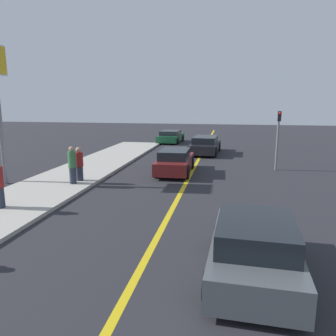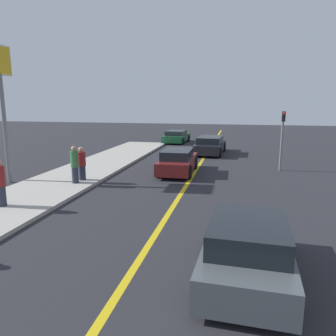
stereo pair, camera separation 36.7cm
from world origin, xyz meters
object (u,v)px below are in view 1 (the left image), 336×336
Objects in this scene: pedestrian_by_sign at (79,164)px; car_ahead_center at (175,161)px; car_far_distant at (205,145)px; car_parked_left_lot at (171,137)px; traffic_light at (278,134)px; car_near_right_lane at (254,249)px; pedestrian_far_standing at (72,165)px.

car_ahead_center is at bearing 36.73° from pedestrian_by_sign.
car_parked_left_lot is at bearing 124.96° from car_far_distant.
car_ahead_center is 1.28× the size of traffic_light.
traffic_light is (8.19, -11.55, 1.53)m from car_parked_left_lot.
car_near_right_lane is at bearing -99.72° from traffic_light.
car_far_distant is at bearing -55.39° from car_parked_left_lot.
car_near_right_lane is 12.49m from traffic_light.
car_ahead_center is (-3.51, 10.44, -0.01)m from car_near_right_lane.
traffic_light is at bearing 26.61° from pedestrian_by_sign.
car_near_right_lane is 11.02m from car_ahead_center.
car_near_right_lane is 0.94× the size of car_ahead_center.
car_far_distant is (1.16, 7.24, -0.01)m from car_ahead_center.
car_ahead_center is 0.88× the size of car_far_distant.
pedestrian_by_sign is at bearing -153.39° from traffic_light.
car_ahead_center is 2.64× the size of pedestrian_by_sign.
car_near_right_lane is at bearing -40.94° from pedestrian_far_standing.
pedestrian_far_standing is at bearing -139.18° from car_ahead_center.
pedestrian_by_sign reaches higher than car_far_distant.
traffic_light reaches higher than car_parked_left_lot.
pedestrian_far_standing is at bearing -92.37° from car_parked_left_lot.
pedestrian_by_sign is at bearing -113.86° from car_far_distant.
car_parked_left_lot is 2.40× the size of pedestrian_far_standing.
car_parked_left_lot is 2.58× the size of pedestrian_by_sign.
car_near_right_lane is 1.21× the size of traffic_light.
pedestrian_far_standing is at bearing -92.72° from pedestrian_by_sign.
traffic_light reaches higher than car_near_right_lane.
car_ahead_center is at bearing -162.32° from traffic_light.
car_ahead_center is at bearing 41.79° from pedestrian_far_standing.
car_ahead_center is 5.64m from pedestrian_far_standing.
pedestrian_far_standing is at bearing -150.53° from traffic_light.
pedestrian_far_standing is 0.52× the size of traffic_light.
traffic_light reaches higher than pedestrian_by_sign.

